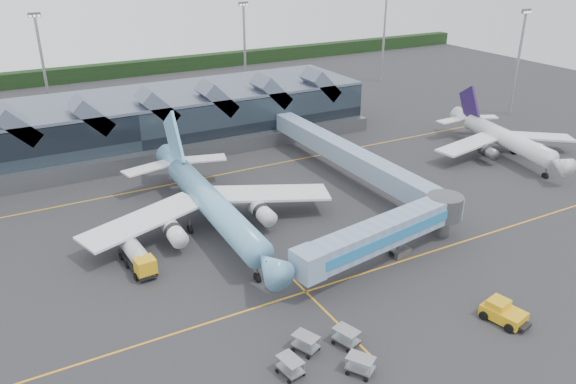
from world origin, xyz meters
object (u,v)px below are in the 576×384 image
main_airliner (210,202)px  jet_bridge (394,229)px  regional_jet (503,137)px  fuel_truck (136,254)px  pushback_tug (503,312)px

main_airliner → jet_bridge: bearing=-46.8°
main_airliner → regional_jet: size_ratio=1.32×
regional_jet → jet_bridge: regional_jet is taller
main_airliner → jet_bridge: size_ratio=1.51×
main_airliner → fuel_truck: main_airliner is taller
main_airliner → regional_jet: bearing=2.2°
fuel_truck → regional_jet: bearing=1.2°
jet_bridge → pushback_tug: size_ratio=5.25×
jet_bridge → pushback_tug: bearing=-91.5°
main_airliner → regional_jet: 56.06m
main_airliner → jet_bridge: 24.23m
jet_bridge → main_airliner: bearing=123.0°
pushback_tug → fuel_truck: bearing=123.6°
fuel_truck → pushback_tug: 40.87m
main_airliner → fuel_truck: (-11.36, -5.00, -2.14)m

